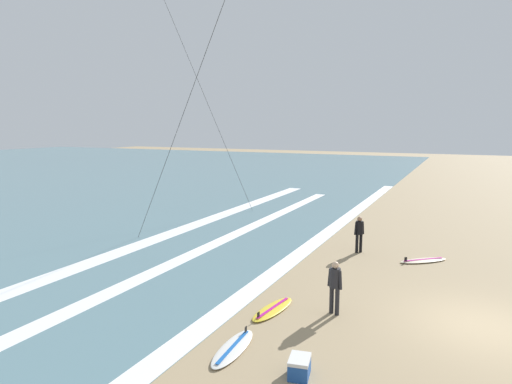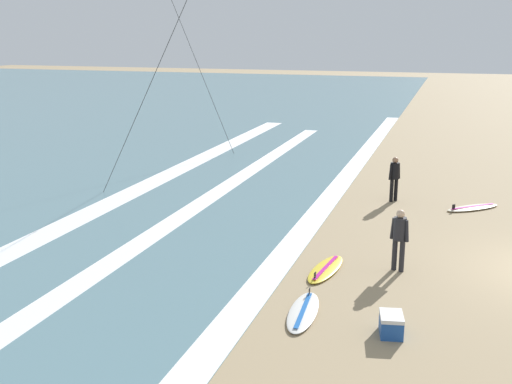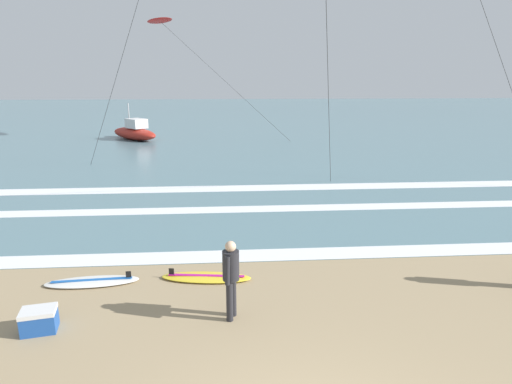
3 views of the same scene
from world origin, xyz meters
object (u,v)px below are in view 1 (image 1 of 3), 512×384
(cooler_box, at_px, (299,367))
(surfer_mid_group, at_px, (359,231))
(surfboard_left_pile, at_px, (423,260))
(surfboard_foreground_flat, at_px, (233,348))
(surfer_foreground_main, at_px, (335,283))
(surfboard_near_water, at_px, (273,309))

(cooler_box, bearing_deg, surfer_mid_group, 5.38)
(surfboard_left_pile, bearing_deg, cooler_box, 170.39)
(surfboard_foreground_flat, bearing_deg, surfer_foreground_main, -28.13)
(surfer_foreground_main, relative_size, surfboard_near_water, 0.74)
(surfer_foreground_main, relative_size, surfboard_foreground_flat, 0.75)
(surfer_foreground_main, xyz_separation_m, surfboard_foreground_flat, (-3.16, 1.69, -0.91))
(surfboard_near_water, height_order, cooler_box, cooler_box)
(surfboard_near_water, xyz_separation_m, cooler_box, (-2.99, -1.93, 0.18))
(surfboard_foreground_flat, bearing_deg, surfer_mid_group, -5.29)
(surfer_mid_group, height_order, surfboard_foreground_flat, surfer_mid_group)
(surfboard_foreground_flat, xyz_separation_m, surfboard_left_pile, (9.71, -3.60, 0.00))
(surfer_mid_group, height_order, surfboard_left_pile, surfer_mid_group)
(surfboard_near_water, bearing_deg, cooler_box, -147.22)
(cooler_box, bearing_deg, surfer_foreground_main, 3.19)
(surfboard_foreground_flat, distance_m, cooler_box, 1.93)
(surfboard_near_water, xyz_separation_m, surfboard_foreground_flat, (-2.59, -0.04, 0.00))
(surfer_foreground_main, bearing_deg, surfboard_near_water, 108.05)
(surfer_mid_group, distance_m, surfer_foreground_main, 6.78)
(surfer_mid_group, distance_m, cooler_box, 10.36)
(surfboard_near_water, distance_m, surfboard_foreground_flat, 2.59)
(surfboard_left_pile, bearing_deg, surfer_mid_group, 86.04)
(surfboard_foreground_flat, relative_size, surfboard_left_pile, 1.08)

